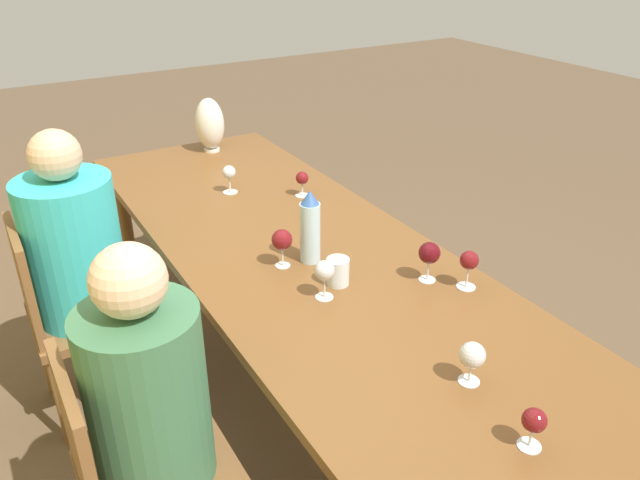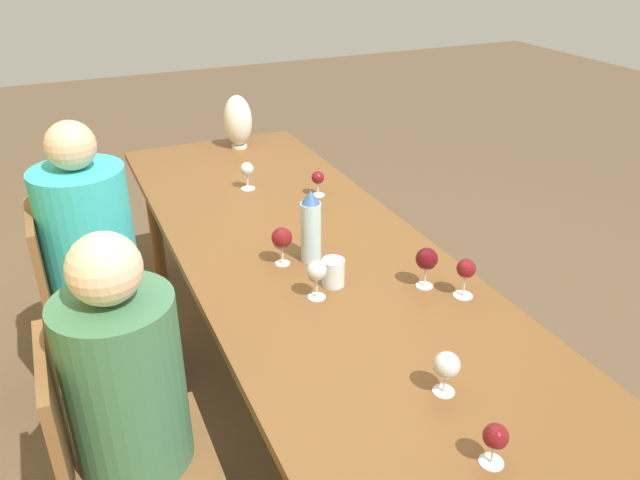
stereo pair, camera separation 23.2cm
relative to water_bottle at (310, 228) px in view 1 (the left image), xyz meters
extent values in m
plane|color=brown|center=(0.09, -0.02, -0.92)|extent=(14.00, 14.00, 0.00)
cube|color=brown|center=(0.09, -0.02, -0.16)|extent=(2.95, 0.97, 0.04)
cylinder|color=brown|center=(1.46, -0.41, -0.55)|extent=(0.07, 0.07, 0.74)
cylinder|color=brown|center=(1.46, 0.37, -0.55)|extent=(0.07, 0.07, 0.74)
cylinder|color=silver|center=(0.00, 0.00, -0.02)|extent=(0.08, 0.08, 0.24)
cone|color=#33599E|center=(0.00, 0.00, 0.12)|extent=(0.07, 0.07, 0.05)
cylinder|color=silver|center=(-0.20, 0.00, -0.09)|extent=(0.08, 0.08, 0.10)
cylinder|color=silver|center=(1.38, -0.15, -0.13)|extent=(0.09, 0.09, 0.01)
ellipsoid|color=silver|center=(1.38, -0.15, 0.02)|extent=(0.16, 0.16, 0.28)
cylinder|color=silver|center=(-0.84, -0.04, -0.14)|extent=(0.06, 0.06, 0.00)
cylinder|color=silver|center=(-0.84, -0.04, -0.11)|extent=(0.01, 0.01, 0.06)
sphere|color=silver|center=(-0.84, -0.04, -0.05)|extent=(0.08, 0.08, 0.08)
cylinder|color=silver|center=(-1.10, 0.00, -0.14)|extent=(0.06, 0.06, 0.00)
cylinder|color=silver|center=(-1.10, 0.00, -0.11)|extent=(0.01, 0.01, 0.06)
sphere|color=maroon|center=(-1.10, 0.00, -0.05)|extent=(0.06, 0.06, 0.06)
cylinder|color=silver|center=(0.77, 0.00, -0.14)|extent=(0.07, 0.07, 0.00)
cylinder|color=silver|center=(0.77, 0.00, -0.10)|extent=(0.01, 0.01, 0.07)
sphere|color=silver|center=(0.77, 0.00, -0.04)|extent=(0.06, 0.06, 0.06)
cylinder|color=silver|center=(-0.25, 0.09, -0.14)|extent=(0.06, 0.06, 0.00)
cylinder|color=silver|center=(-0.25, 0.09, -0.10)|extent=(0.01, 0.01, 0.08)
sphere|color=silver|center=(-0.25, 0.09, -0.03)|extent=(0.07, 0.07, 0.07)
cylinder|color=silver|center=(-0.45, -0.38, -0.14)|extent=(0.07, 0.07, 0.00)
cylinder|color=silver|center=(-0.45, -0.38, -0.10)|extent=(0.01, 0.01, 0.08)
sphere|color=maroon|center=(-0.45, -0.38, -0.03)|extent=(0.07, 0.07, 0.07)
cylinder|color=silver|center=(-0.34, -0.29, -0.14)|extent=(0.06, 0.06, 0.00)
cylinder|color=silver|center=(-0.34, -0.29, -0.10)|extent=(0.01, 0.01, 0.08)
sphere|color=#510C14|center=(-0.34, -0.29, -0.03)|extent=(0.08, 0.08, 0.08)
cylinder|color=silver|center=(0.02, 0.11, -0.14)|extent=(0.06, 0.06, 0.00)
cylinder|color=silver|center=(0.02, 0.11, -0.10)|extent=(0.01, 0.01, 0.08)
sphere|color=maroon|center=(0.02, 0.11, -0.03)|extent=(0.08, 0.08, 0.08)
cylinder|color=silver|center=(0.56, -0.28, -0.14)|extent=(0.07, 0.07, 0.00)
cylinder|color=silver|center=(0.56, -0.28, -0.11)|extent=(0.01, 0.01, 0.06)
sphere|color=maroon|center=(0.56, -0.28, -0.05)|extent=(0.06, 0.06, 0.06)
cube|color=brown|center=(-0.42, 0.76, -0.46)|extent=(0.44, 0.44, 0.04)
cube|color=brown|center=(-0.42, 0.96, -0.22)|extent=(0.40, 0.03, 0.43)
cylinder|color=brown|center=(-0.23, 0.57, -0.70)|extent=(0.04, 0.04, 0.44)
cube|color=brown|center=(0.56, 0.76, -0.46)|extent=(0.44, 0.44, 0.04)
cube|color=brown|center=(0.56, 0.96, -0.22)|extent=(0.40, 0.03, 0.43)
cylinder|color=brown|center=(0.37, 0.57, -0.70)|extent=(0.04, 0.04, 0.44)
cylinder|color=brown|center=(0.75, 0.57, -0.70)|extent=(0.04, 0.04, 0.44)
cylinder|color=brown|center=(0.37, 0.95, -0.70)|extent=(0.04, 0.04, 0.44)
cylinder|color=brown|center=(0.75, 0.95, -0.70)|extent=(0.04, 0.04, 0.44)
cylinder|color=#3D704C|center=(-0.42, 0.76, -0.16)|extent=(0.34, 0.34, 0.56)
sphere|color=beige|center=(-0.42, 0.76, 0.22)|extent=(0.20, 0.20, 0.20)
cube|color=#2D2D38|center=(0.56, 0.70, -0.68)|extent=(0.28, 0.20, 0.48)
cylinder|color=#33B7BC|center=(0.56, 0.76, -0.14)|extent=(0.37, 0.37, 0.60)
sphere|color=#D6A884|center=(0.56, 0.76, 0.25)|extent=(0.19, 0.19, 0.19)
camera|label=1|loc=(-1.82, 1.03, 1.03)|focal=35.00mm
camera|label=2|loc=(-1.92, 0.82, 1.03)|focal=35.00mm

